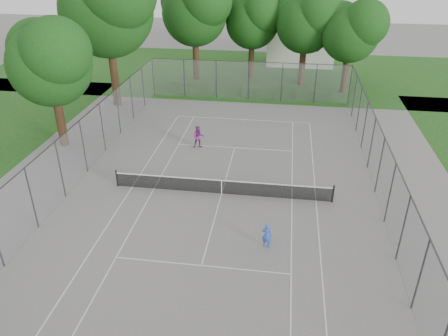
# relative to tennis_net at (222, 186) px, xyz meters

# --- Properties ---
(ground) EXTENTS (120.00, 120.00, 0.00)m
(ground) POSITION_rel_tennis_net_xyz_m (0.00, 0.00, -0.51)
(ground) COLOR slate
(ground) RESTS_ON ground
(grass_far) EXTENTS (60.00, 20.00, 0.00)m
(grass_far) POSITION_rel_tennis_net_xyz_m (0.00, 26.00, -0.51)
(grass_far) COLOR #1D4B15
(grass_far) RESTS_ON ground
(court_markings) EXTENTS (11.03, 23.83, 0.01)m
(court_markings) POSITION_rel_tennis_net_xyz_m (0.00, 0.00, -0.50)
(court_markings) COLOR silver
(court_markings) RESTS_ON ground
(tennis_net) EXTENTS (12.87, 0.10, 1.10)m
(tennis_net) POSITION_rel_tennis_net_xyz_m (0.00, 0.00, 0.00)
(tennis_net) COLOR black
(tennis_net) RESTS_ON ground
(perimeter_fence) EXTENTS (18.08, 34.08, 3.52)m
(perimeter_fence) POSITION_rel_tennis_net_xyz_m (0.00, 0.00, 1.30)
(perimeter_fence) COLOR #38383D
(perimeter_fence) RESTS_ON ground
(tree_far_left) EXTENTS (7.35, 6.71, 10.56)m
(tree_far_left) POSITION_rel_tennis_net_xyz_m (-5.85, 22.13, 6.74)
(tree_far_left) COLOR #332012
(tree_far_left) RESTS_ON ground
(tree_far_midleft) EXTENTS (6.23, 5.69, 8.96)m
(tree_far_midleft) POSITION_rel_tennis_net_xyz_m (-0.33, 24.11, 5.64)
(tree_far_midleft) COLOR #332012
(tree_far_midleft) RESTS_ON ground
(tree_far_midright) EXTENTS (6.54, 5.97, 9.41)m
(tree_far_midright) POSITION_rel_tennis_net_xyz_m (4.95, 22.28, 5.95)
(tree_far_midright) COLOR #332012
(tree_far_midright) RESTS_ON ground
(tree_far_right) EXTENTS (6.06, 5.53, 8.71)m
(tree_far_right) POSITION_rel_tennis_net_xyz_m (8.97, 20.36, 5.47)
(tree_far_right) COLOR #332012
(tree_far_right) RESTS_ON ground
(tree_side_back) EXTENTS (8.81, 8.04, 12.66)m
(tree_side_back) POSITION_rel_tennis_net_xyz_m (-11.42, 13.85, 8.19)
(tree_side_back) COLOR #332012
(tree_side_back) RESTS_ON ground
(tree_side_front) EXTENTS (6.38, 5.83, 9.17)m
(tree_side_front) POSITION_rel_tennis_net_xyz_m (-12.24, 5.12, 5.79)
(tree_side_front) COLOR #332012
(tree_side_front) RESTS_ON ground
(hedge_left) EXTENTS (4.14, 1.24, 1.03)m
(hedge_left) POSITION_rel_tennis_net_xyz_m (-5.61, 18.44, 0.01)
(hedge_left) COLOR #204917
(hedge_left) RESTS_ON ground
(hedge_mid) EXTENTS (3.09, 0.88, 0.97)m
(hedge_mid) POSITION_rel_tennis_net_xyz_m (0.72, 18.01, -0.02)
(hedge_mid) COLOR #204917
(hedge_mid) RESTS_ON ground
(hedge_right) EXTENTS (3.19, 1.17, 0.96)m
(hedge_right) POSITION_rel_tennis_net_xyz_m (5.93, 17.86, -0.03)
(hedge_right) COLOR #204917
(hedge_right) RESTS_ON ground
(house) EXTENTS (7.57, 5.87, 9.43)m
(house) POSITION_rel_tennis_net_xyz_m (4.77, 31.24, 3.28)
(house) COLOR beige
(house) RESTS_ON ground
(girl_player) EXTENTS (0.55, 0.42, 1.35)m
(girl_player) POSITION_rel_tennis_net_xyz_m (2.89, -4.55, 0.16)
(girl_player) COLOR blue
(girl_player) RESTS_ON ground
(woman_player) EXTENTS (0.91, 0.78, 1.63)m
(woman_player) POSITION_rel_tennis_net_xyz_m (-2.56, 6.10, 0.30)
(woman_player) COLOR #7F2A7C
(woman_player) RESTS_ON ground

